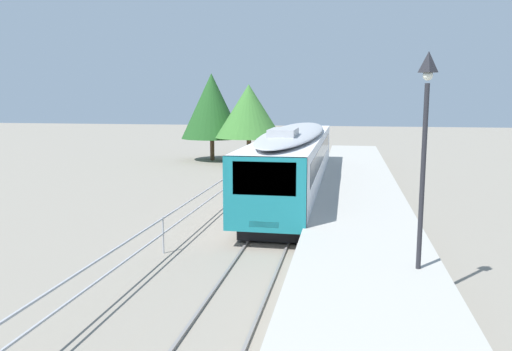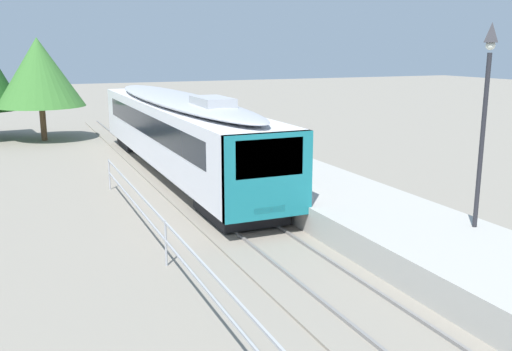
{
  "view_description": "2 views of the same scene",
  "coord_description": "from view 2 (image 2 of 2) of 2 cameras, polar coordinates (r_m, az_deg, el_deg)",
  "views": [
    {
      "loc": [
        2.67,
        5.52,
        5.14
      ],
      "look_at": [
        -1.0,
        25.69,
        2.0
      ],
      "focal_mm": 35.36,
      "sensor_mm": 36.0,
      "label": 1
    },
    {
      "loc": [
        -6.72,
        7.11,
        5.62
      ],
      "look_at": [
        0.0,
        22.69,
        1.8
      ],
      "focal_mm": 39.9,
      "sensor_mm": 36.0,
      "label": 2
    }
  ],
  "objects": [
    {
      "name": "platform_lamp_mid_platform",
      "position": [
        15.84,
        22.13,
        8.16
      ],
      "size": [
        0.34,
        0.34,
        5.35
      ],
      "color": "#232328",
      "rests_on": "station_platform"
    },
    {
      "name": "station_platform",
      "position": [
        18.65,
        10.09,
        -3.61
      ],
      "size": [
        3.9,
        60.0,
        0.9
      ],
      "primitive_type": "cube",
      "color": "#A8A59E",
      "rests_on": "ground"
    },
    {
      "name": "commuter_train",
      "position": [
        25.57,
        -7.9,
        4.76
      ],
      "size": [
        2.82,
        19.92,
        3.74
      ],
      "color": "silver",
      "rests_on": "track_rails"
    },
    {
      "name": "tree_behind_carpark",
      "position": [
        37.33,
        -20.93,
        9.64
      ],
      "size": [
        5.26,
        5.26,
        6.24
      ],
      "color": "brown",
      "rests_on": "ground"
    },
    {
      "name": "track_rails",
      "position": [
        17.26,
        0.92,
        -6.19
      ],
      "size": [
        3.2,
        60.0,
        0.14
      ],
      "color": "gray",
      "rests_on": "ground"
    },
    {
      "name": "ground_plane",
      "position": [
        16.34,
        -8.81,
        -7.59
      ],
      "size": [
        160.0,
        160.0,
        0.0
      ],
      "primitive_type": "plane",
      "color": "gray"
    }
  ]
}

